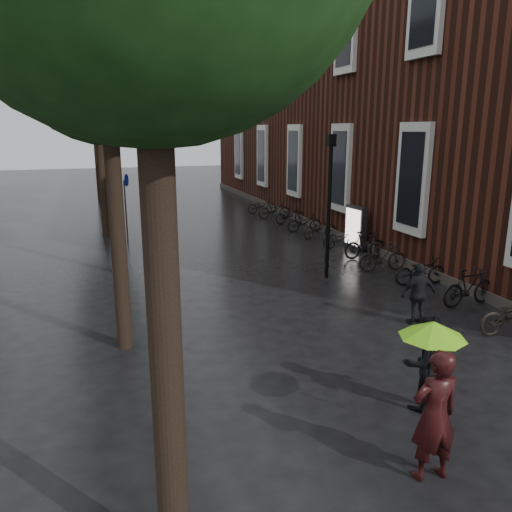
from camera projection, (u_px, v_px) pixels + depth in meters
name	position (u px, v px, depth m)	size (l,w,h in m)	color
brick_building	(396.00, 100.00, 25.24)	(10.20, 33.20, 12.00)	#38160F
street_trees	(98.00, 77.00, 17.48)	(4.33, 34.03, 8.91)	black
person_burgundy	(434.00, 416.00, 6.56)	(0.68, 0.45, 1.87)	black
person_black	(425.00, 363.00, 8.27)	(0.80, 0.62, 1.65)	black
lime_umbrella	(433.00, 329.00, 7.28)	(0.99, 0.99, 1.46)	black
pedestrian_walking	(418.00, 294.00, 11.93)	(0.89, 0.37, 1.51)	black
parked_bicycles	(338.00, 236.00, 19.77)	(2.09, 18.47, 1.03)	black
ad_lightbox	(355.00, 228.00, 19.35)	(0.26, 1.13, 1.70)	black
lamp_post	(329.00, 193.00, 15.19)	(0.23, 0.23, 4.44)	black
cycle_sign	(126.00, 197.00, 20.65)	(0.15, 0.51, 2.79)	#262628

